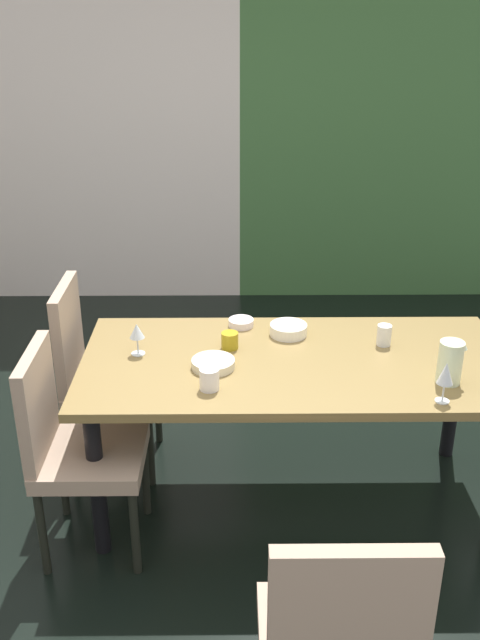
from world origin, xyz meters
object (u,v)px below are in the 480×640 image
object	(u,v)px
cup_front	(230,340)
dining_table	(295,376)
pitcher_near_shelf	(450,362)
wine_glass_east	(137,332)
serving_bowl_west	(288,330)
serving_bowl_south	(213,364)
serving_bowl_corner	(241,323)
chair_left_near	(71,441)
wine_glass_near_window	(446,374)
chair_left_far	(95,370)
cup_right	(384,335)
cup_rear	(209,379)

from	to	relation	value
cup_front	dining_table	bearing A→B (deg)	-21.31
pitcher_near_shelf	wine_glass_east	bearing A→B (deg)	168.38
serving_bowl_west	pitcher_near_shelf	world-z (taller)	pitcher_near_shelf
serving_bowl_south	serving_bowl_corner	world-z (taller)	serving_bowl_south
chair_left_near	wine_glass_near_window	size ratio (longest dim) A/B	5.48
dining_table	serving_bowl_west	bearing A→B (deg)	93.49
serving_bowl_corner	dining_table	bearing A→B (deg)	-55.98
dining_table	serving_bowl_south	size ratio (longest dim) A/B	10.11
serving_bowl_south	pitcher_near_shelf	size ratio (longest dim) A/B	1.00
chair_left_far	serving_bowl_west	xyz separation A→B (m)	(0.94, -0.05, 0.24)
serving_bowl_corner	cup_right	bearing A→B (deg)	-18.00
serving_bowl_corner	pitcher_near_shelf	distance (m)	1.03
serving_bowl_corner	serving_bowl_west	xyz separation A→B (m)	(0.22, -0.10, 0.01)
chair_left_far	serving_bowl_west	size ratio (longest dim) A/B	5.60
serving_bowl_south	serving_bowl_corner	size ratio (longest dim) A/B	1.55
chair_left_far	wine_glass_near_window	distance (m)	1.68
serving_bowl_south	pitcher_near_shelf	world-z (taller)	pitcher_near_shelf
dining_table	chair_left_near	world-z (taller)	chair_left_near
chair_left_near	cup_rear	size ratio (longest dim) A/B	10.18
serving_bowl_west	dining_table	bearing A→B (deg)	-86.51
serving_bowl_corner	pitcher_near_shelf	xyz separation A→B (m)	(0.85, -0.57, 0.08)
wine_glass_east	cup_rear	xyz separation A→B (m)	(0.33, -0.32, -0.06)
cup_rear	chair_left_near	bearing A→B (deg)	-176.12
wine_glass_east	wine_glass_near_window	bearing A→B (deg)	-18.75
cup_front	cup_right	bearing A→B (deg)	2.20
chair_left_far	pitcher_near_shelf	xyz separation A→B (m)	(1.57, -0.51, 0.30)
cup_front	cup_rear	bearing A→B (deg)	-102.29
dining_table	serving_bowl_corner	xyz separation A→B (m)	(-0.24, 0.35, 0.10)
cup_right	dining_table	bearing A→B (deg)	-161.17
dining_table	cup_front	bearing A→B (deg)	158.69
pitcher_near_shelf	serving_bowl_west	bearing A→B (deg)	143.50
cup_rear	pitcher_near_shelf	world-z (taller)	pitcher_near_shelf
dining_table	serving_bowl_south	world-z (taller)	serving_bowl_south
wine_glass_near_window	wine_glass_east	distance (m)	1.33
serving_bowl_west	cup_rear	size ratio (longest dim) A/B	1.90
dining_table	serving_bowl_south	bearing A→B (deg)	-168.41
chair_left_far	wine_glass_near_window	bearing A→B (deg)	66.12
wine_glass_near_window	cup_right	size ratio (longest dim) A/B	1.75
wine_glass_near_window	chair_left_near	bearing A→B (deg)	177.40
chair_left_far	serving_bowl_corner	size ratio (longest dim) A/B	8.09
serving_bowl_south	serving_bowl_corner	bearing A→B (deg)	73.73
wine_glass_near_window	cup_rear	bearing A→B (deg)	173.37
serving_bowl_corner	chair_left_far	bearing A→B (deg)	-175.65
chair_left_far	serving_bowl_corner	xyz separation A→B (m)	(0.72, 0.05, 0.23)
serving_bowl_corner	cup_right	distance (m)	0.69
cup_right	pitcher_near_shelf	xyz separation A→B (m)	(0.20, -0.35, 0.05)
wine_glass_near_window	cup_front	world-z (taller)	wine_glass_near_window
serving_bowl_south	wine_glass_east	bearing A→B (deg)	158.68
serving_bowl_south	cup_front	distance (m)	0.20
chair_left_far	wine_glass_east	size ratio (longest dim) A/B	6.65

